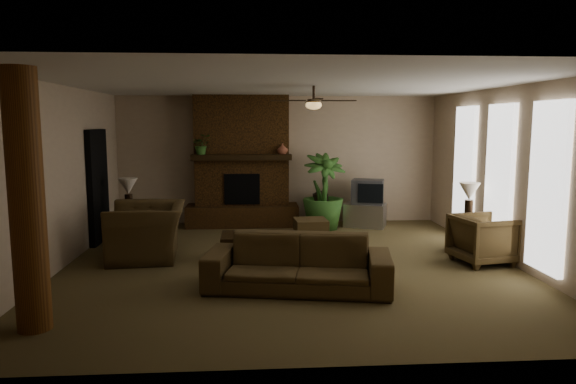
{
  "coord_description": "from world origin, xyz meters",
  "views": [
    {
      "loc": [
        -0.58,
        -7.96,
        2.23
      ],
      "look_at": [
        0.0,
        0.4,
        1.1
      ],
      "focal_mm": 32.35,
      "sensor_mm": 36.0,
      "label": 1
    }
  ],
  "objects": [
    {
      "name": "room_shell",
      "position": [
        0.0,
        0.0,
        1.4
      ],
      "size": [
        7.0,
        7.0,
        7.0
      ],
      "color": "brown",
      "rests_on": "ground"
    },
    {
      "name": "fireplace",
      "position": [
        -0.8,
        3.22,
        1.16
      ],
      "size": [
        2.4,
        0.7,
        2.8
      ],
      "color": "#553416",
      "rests_on": "ground"
    },
    {
      "name": "windows",
      "position": [
        3.45,
        0.2,
        1.35
      ],
      "size": [
        0.08,
        3.65,
        2.35
      ],
      "color": "white",
      "rests_on": "ground"
    },
    {
      "name": "log_column",
      "position": [
        -2.95,
        -2.4,
        1.4
      ],
      "size": [
        0.36,
        0.36,
        2.8
      ],
      "primitive_type": "cylinder",
      "color": "brown",
      "rests_on": "ground"
    },
    {
      "name": "doorway",
      "position": [
        -3.44,
        1.8,
        1.05
      ],
      "size": [
        0.1,
        1.0,
        2.1
      ],
      "primitive_type": "cube",
      "color": "black",
      "rests_on": "ground"
    },
    {
      "name": "ceiling_fan",
      "position": [
        0.4,
        0.3,
        2.53
      ],
      "size": [
        1.35,
        1.35,
        0.37
      ],
      "color": "black",
      "rests_on": "ceiling"
    },
    {
      "name": "sofa",
      "position": [
        0.02,
        -1.24,
        0.48
      ],
      "size": [
        2.55,
        1.15,
        0.96
      ],
      "primitive_type": "imported",
      "rotation": [
        0.0,
        0.0,
        -0.18
      ],
      "color": "#4D3C21",
      "rests_on": "ground"
    },
    {
      "name": "armchair_left",
      "position": [
        -2.32,
        0.56,
        0.6
      ],
      "size": [
        1.01,
        1.45,
        1.2
      ],
      "primitive_type": "imported",
      "rotation": [
        0.0,
        0.0,
        -1.48
      ],
      "color": "#4D3C21",
      "rests_on": "ground"
    },
    {
      "name": "armchair_right",
      "position": [
        3.07,
        -0.16,
        0.43
      ],
      "size": [
        0.93,
        0.97,
        0.86
      ],
      "primitive_type": "imported",
      "rotation": [
        0.0,
        0.0,
        1.77
      ],
      "color": "#4D3C21",
      "rests_on": "ground"
    },
    {
      "name": "coffee_table",
      "position": [
        -0.49,
        0.28,
        0.37
      ],
      "size": [
        1.2,
        0.7,
        0.43
      ],
      "color": "black",
      "rests_on": "ground"
    },
    {
      "name": "ottoman",
      "position": [
        0.52,
        1.68,
        0.2
      ],
      "size": [
        0.64,
        0.64,
        0.4
      ],
      "primitive_type": "cube",
      "rotation": [
        0.0,
        0.0,
        0.06
      ],
      "color": "#4D3C21",
      "rests_on": "ground"
    },
    {
      "name": "tv_stand",
      "position": [
        1.83,
        2.85,
        0.25
      ],
      "size": [
        0.98,
        0.79,
        0.5
      ],
      "primitive_type": "cube",
      "rotation": [
        0.0,
        0.0,
        -0.4
      ],
      "color": "#B0B0B2",
      "rests_on": "ground"
    },
    {
      "name": "tv",
      "position": [
        1.87,
        2.83,
        0.76
      ],
      "size": [
        0.77,
        0.7,
        0.52
      ],
      "color": "#39393C",
      "rests_on": "tv_stand"
    },
    {
      "name": "floor_vase",
      "position": [
        0.89,
        3.03,
        0.43
      ],
      "size": [
        0.34,
        0.34,
        0.77
      ],
      "color": "black",
      "rests_on": "ground"
    },
    {
      "name": "floor_plant",
      "position": [
        0.9,
        2.7,
        0.44
      ],
      "size": [
        1.31,
        1.78,
        0.89
      ],
      "primitive_type": "imported",
      "rotation": [
        0.0,
        0.0,
        0.3
      ],
      "color": "#356227",
      "rests_on": "ground"
    },
    {
      "name": "side_table_left",
      "position": [
        -2.85,
        1.8,
        0.28
      ],
      "size": [
        0.56,
        0.56,
        0.55
      ],
      "primitive_type": "cube",
      "rotation": [
        0.0,
        0.0,
        -0.14
      ],
      "color": "black",
      "rests_on": "ground"
    },
    {
      "name": "lamp_left",
      "position": [
        -2.89,
        1.79,
        1.0
      ],
      "size": [
        0.4,
        0.4,
        0.65
      ],
      "color": "black",
      "rests_on": "side_table_left"
    },
    {
      "name": "side_table_right",
      "position": [
        3.15,
        0.67,
        0.28
      ],
      "size": [
        0.59,
        0.59,
        0.55
      ],
      "primitive_type": "cube",
      "rotation": [
        0.0,
        0.0,
        0.19
      ],
      "color": "black",
      "rests_on": "ground"
    },
    {
      "name": "lamp_right",
      "position": [
        3.15,
        0.63,
        1.0
      ],
      "size": [
        0.4,
        0.4,
        0.65
      ],
      "color": "black",
      "rests_on": "side_table_right"
    },
    {
      "name": "mantel_plant",
      "position": [
        -1.62,
        2.91,
        1.72
      ],
      "size": [
        0.48,
        0.51,
        0.33
      ],
      "primitive_type": "imported",
      "rotation": [
        0.0,
        0.0,
        0.3
      ],
      "color": "#356227",
      "rests_on": "fireplace"
    },
    {
      "name": "mantel_vase",
      "position": [
        0.06,
        2.92,
        1.67
      ],
      "size": [
        0.24,
        0.25,
        0.22
      ],
      "primitive_type": "imported",
      "rotation": [
        0.0,
        0.0,
        0.09
      ],
      "color": "brown",
      "rests_on": "fireplace"
    },
    {
      "name": "book_a",
      "position": [
        -0.7,
        0.23,
        0.57
      ],
      "size": [
        0.21,
        0.12,
        0.29
      ],
      "primitive_type": "imported",
      "rotation": [
        0.0,
        0.0,
        0.46
      ],
      "color": "#999999",
      "rests_on": "coffee_table"
    },
    {
      "name": "book_b",
      "position": [
        -0.29,
        0.24,
        0.58
      ],
      "size": [
        0.19,
        0.13,
        0.29
      ],
      "primitive_type": "imported",
      "rotation": [
        0.0,
        0.0,
        -0.57
      ],
      "color": "#999999",
      "rests_on": "coffee_table"
    }
  ]
}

